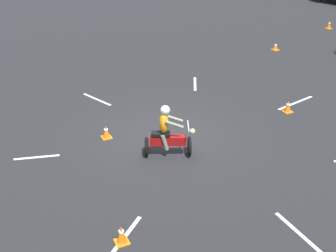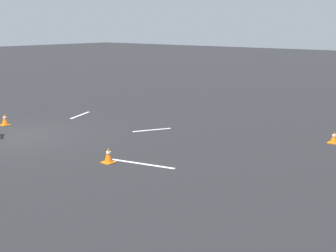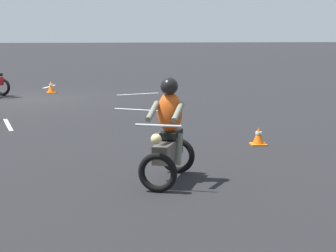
# 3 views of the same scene
# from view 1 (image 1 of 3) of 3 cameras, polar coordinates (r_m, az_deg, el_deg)

# --- Properties ---
(ground_plane) EXTENTS (120.00, 120.00, 0.00)m
(ground_plane) POSITION_cam_1_polar(r_m,az_deg,el_deg) (15.32, -0.33, -1.31)
(ground_plane) COLOR black
(motorcycle_rider_foreground) EXTENTS (1.13, 1.54, 1.66)m
(motorcycle_rider_foreground) POSITION_cam_1_polar(r_m,az_deg,el_deg) (13.94, -0.14, -1.00)
(motorcycle_rider_foreground) COLOR black
(motorcycle_rider_foreground) RESTS_ON ground
(traffic_cone_near_left) EXTENTS (0.32, 0.32, 0.37)m
(traffic_cone_near_left) POSITION_cam_1_polar(r_m,az_deg,el_deg) (24.23, 12.97, 9.41)
(traffic_cone_near_left) COLOR orange
(traffic_cone_near_left) RESTS_ON ground
(traffic_cone_near_right) EXTENTS (0.32, 0.32, 0.46)m
(traffic_cone_near_right) POSITION_cam_1_polar(r_m,az_deg,el_deg) (28.91, 19.04, 11.58)
(traffic_cone_near_right) COLOR orange
(traffic_cone_near_right) RESTS_ON ground
(traffic_cone_mid_center) EXTENTS (0.32, 0.32, 0.43)m
(traffic_cone_mid_center) POSITION_cam_1_polar(r_m,az_deg,el_deg) (17.46, 14.41, 2.30)
(traffic_cone_mid_center) COLOR orange
(traffic_cone_mid_center) RESTS_ON ground
(traffic_cone_far_center) EXTENTS (0.32, 0.32, 0.44)m
(traffic_cone_far_center) POSITION_cam_1_polar(r_m,az_deg,el_deg) (15.29, -7.55, -0.73)
(traffic_cone_far_center) COLOR orange
(traffic_cone_far_center) RESTS_ON ground
(traffic_cone_far_left) EXTENTS (0.32, 0.32, 0.47)m
(traffic_cone_far_left) POSITION_cam_1_polar(r_m,az_deg,el_deg) (11.01, -5.70, -13.05)
(traffic_cone_far_left) COLOR orange
(traffic_cone_far_left) RESTS_ON ground
(lane_stripe_e) EXTENTS (1.85, 0.16, 0.01)m
(lane_stripe_e) POSITION_cam_1_polar(r_m,az_deg,el_deg) (11.73, 15.91, -12.64)
(lane_stripe_e) COLOR silver
(lane_stripe_e) RESTS_ON ground
(lane_stripe_n) EXTENTS (0.55, 1.93, 0.01)m
(lane_stripe_n) POSITION_cam_1_polar(r_m,az_deg,el_deg) (18.36, 15.28, 2.75)
(lane_stripe_n) COLOR silver
(lane_stripe_n) RESTS_ON ground
(lane_stripe_nw) EXTENTS (1.34, 0.75, 0.01)m
(lane_stripe_nw) POSITION_cam_1_polar(r_m,az_deg,el_deg) (19.50, 3.31, 5.16)
(lane_stripe_nw) COLOR silver
(lane_stripe_nw) RESTS_ON ground
(lane_stripe_w) EXTENTS (1.52, 0.70, 0.01)m
(lane_stripe_w) POSITION_cam_1_polar(r_m,az_deg,el_deg) (18.22, -8.65, 3.23)
(lane_stripe_w) COLOR silver
(lane_stripe_w) RESTS_ON ground
(lane_stripe_s) EXTENTS (0.43, 1.34, 0.01)m
(lane_stripe_s) POSITION_cam_1_polar(r_m,az_deg,el_deg) (14.73, -15.72, -3.68)
(lane_stripe_s) COLOR silver
(lane_stripe_s) RESTS_ON ground
(lane_stripe_se) EXTENTS (1.24, 1.36, 0.01)m
(lane_stripe_se) POSITION_cam_1_polar(r_m,az_deg,el_deg) (11.25, -5.45, -13.48)
(lane_stripe_se) COLOR silver
(lane_stripe_se) RESTS_ON ground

